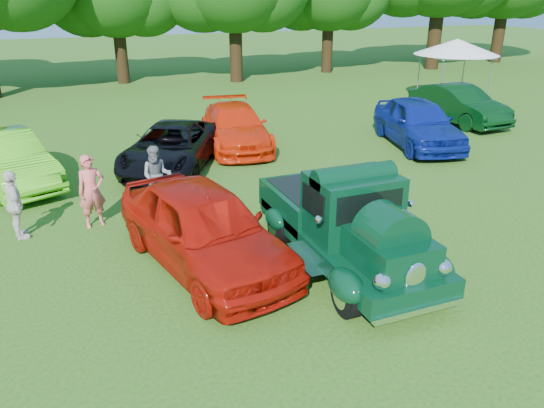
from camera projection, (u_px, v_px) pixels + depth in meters
name	position (u px, v px, depth m)	size (l,w,h in m)	color
ground	(316.00, 274.00, 10.61)	(120.00, 120.00, 0.00)	#224F12
hero_pickup	(345.00, 225.00, 10.74)	(2.38, 5.12, 2.00)	black
red_convertible	(204.00, 227.00, 10.64)	(2.02, 5.03, 1.71)	#A20F06
back_car_lime	(7.00, 160.00, 15.06)	(1.63, 4.67, 1.54)	#4EC41A
back_car_black	(171.00, 147.00, 16.58)	(2.31, 5.02, 1.39)	black
back_car_orange	(235.00, 127.00, 18.89)	(2.04, 5.02, 1.46)	red
back_car_blue	(418.00, 122.00, 19.00)	(2.00, 4.96, 1.69)	navy
back_car_green	(458.00, 104.00, 22.25)	(1.65, 4.72, 1.55)	black
spectator_pink	(92.00, 191.00, 12.46)	(0.64, 0.42, 1.76)	#DC5A5B
spectator_grey	(157.00, 176.00, 13.75)	(0.77, 0.60, 1.59)	slate
spectator_white	(15.00, 205.00, 11.84)	(0.95, 0.40, 1.62)	silver
canopy_tent	(457.00, 47.00, 25.78)	(4.77, 4.77, 3.04)	white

